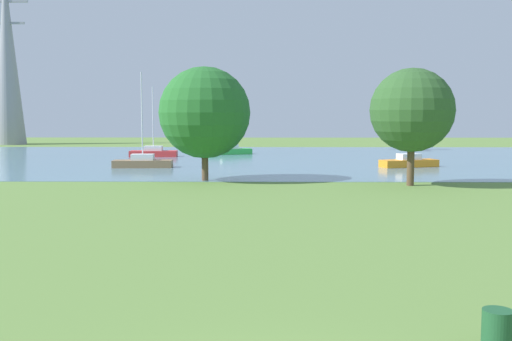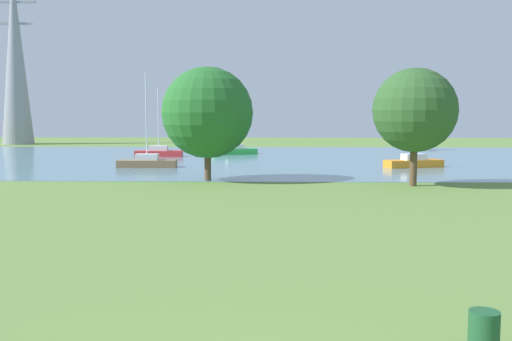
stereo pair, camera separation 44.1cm
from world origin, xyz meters
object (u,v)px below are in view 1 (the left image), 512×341
object	(u,v)px
sailboat_orange	(409,162)
tree_east_near	(412,110)
electricity_pylon	(7,56)
litter_bin	(497,331)
sailboat_red	(153,152)
sailboat_green	(229,150)
tree_mid_shore	(205,113)
sailboat_brown	(143,162)

from	to	relation	value
sailboat_orange	tree_east_near	xyz separation A→B (m)	(-3.00, -12.68, 4.16)
electricity_pylon	litter_bin	bearing A→B (deg)	-61.20
litter_bin	sailboat_red	bearing A→B (deg)	107.42
litter_bin	sailboat_green	bearing A→B (deg)	98.60
sailboat_green	tree_mid_shore	distance (m)	25.53
litter_bin	sailboat_orange	bearing A→B (deg)	78.66
litter_bin	sailboat_orange	size ratio (longest dim) A/B	0.14
litter_bin	sailboat_orange	distance (m)	39.06
sailboat_red	electricity_pylon	xyz separation A→B (m)	(-25.26, 24.58, 12.18)
sailboat_red	tree_east_near	size ratio (longest dim) A/B	0.99
tree_east_near	electricity_pylon	world-z (taller)	electricity_pylon
sailboat_red	electricity_pylon	distance (m)	37.29
sailboat_orange	tree_mid_shore	world-z (taller)	tree_mid_shore
tree_mid_shore	tree_east_near	world-z (taller)	tree_mid_shore
sailboat_orange	electricity_pylon	xyz separation A→B (m)	(-48.58, 36.11, 12.19)
sailboat_orange	tree_east_near	size ratio (longest dim) A/B	0.79
sailboat_green	tree_east_near	xyz separation A→B (m)	(12.75, -27.77, 4.15)
litter_bin	tree_east_near	xyz separation A→B (m)	(4.68, 25.62, 4.21)
sailboat_brown	tree_east_near	bearing A→B (deg)	-32.17
sailboat_brown	electricity_pylon	size ratio (longest dim) A/B	0.31
sailboat_green	tree_east_near	distance (m)	30.84
litter_bin	sailboat_orange	xyz separation A→B (m)	(7.68, 38.30, 0.05)
tree_mid_shore	electricity_pylon	world-z (taller)	electricity_pylon
sailboat_orange	sailboat_green	bearing A→B (deg)	136.23
sailboat_green	sailboat_brown	bearing A→B (deg)	-111.21
sailboat_red	tree_east_near	distance (m)	31.88
sailboat_brown	litter_bin	bearing A→B (deg)	-69.23
sailboat_green	sailboat_red	xyz separation A→B (m)	(-7.57, -3.56, 0.01)
sailboat_brown	tree_mid_shore	xyz separation A→B (m)	(6.03, -9.34, 4.00)
sailboat_orange	tree_mid_shore	bearing A→B (deg)	-147.48
sailboat_brown	tree_east_near	distance (m)	22.72
sailboat_green	litter_bin	bearing A→B (deg)	-81.40
electricity_pylon	sailboat_green	bearing A→B (deg)	-32.63
sailboat_orange	litter_bin	bearing A→B (deg)	-101.34
sailboat_red	litter_bin	bearing A→B (deg)	-72.58
sailboat_green	sailboat_red	size ratio (longest dim) A/B	0.87
sailboat_green	tree_east_near	size ratio (longest dim) A/B	0.87
electricity_pylon	sailboat_red	bearing A→B (deg)	-44.22
litter_bin	sailboat_green	world-z (taller)	sailboat_green
sailboat_green	electricity_pylon	size ratio (longest dim) A/B	0.25
litter_bin	sailboat_brown	bearing A→B (deg)	110.77
litter_bin	sailboat_brown	world-z (taller)	sailboat_brown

